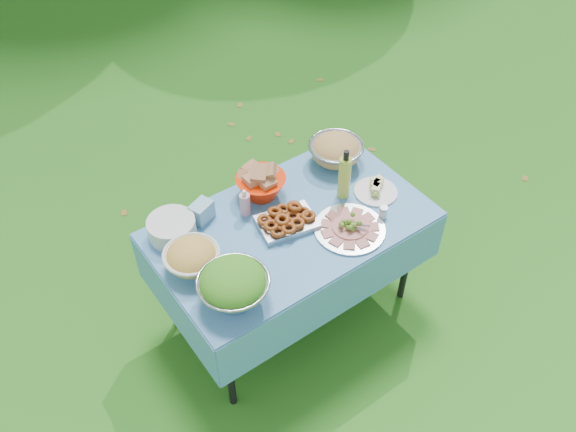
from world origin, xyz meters
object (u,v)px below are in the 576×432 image
at_px(salad_bowl, 233,285).
at_px(plate_stack, 172,228).
at_px(bread_bowl, 261,182).
at_px(pasta_bowl_steel, 336,150).
at_px(charcuterie_platter, 350,224).
at_px(oil_bottle, 345,174).
at_px(picnic_table, 291,269).

relative_size(salad_bowl, plate_stack, 1.36).
height_order(bread_bowl, pasta_bowl_steel, bread_bowl).
xyz_separation_m(plate_stack, charcuterie_platter, (0.77, -0.51, -0.01)).
height_order(charcuterie_platter, oil_bottle, oil_bottle).
bearing_deg(bread_bowl, oil_bottle, -36.63).
relative_size(picnic_table, salad_bowl, 4.28).
xyz_separation_m(salad_bowl, pasta_bowl_steel, (1.02, 0.51, -0.03)).
distance_m(picnic_table, pasta_bowl_steel, 0.74).
xyz_separation_m(plate_stack, bread_bowl, (0.55, -0.01, 0.04)).
relative_size(picnic_table, charcuterie_platter, 3.88).
height_order(salad_bowl, charcuterie_platter, salad_bowl).
relative_size(plate_stack, charcuterie_platter, 0.67).
height_order(picnic_table, bread_bowl, bread_bowl).
bearing_deg(salad_bowl, picnic_table, 25.98).
bearing_deg(picnic_table, plate_stack, 151.77).
height_order(salad_bowl, pasta_bowl_steel, salad_bowl).
relative_size(picnic_table, pasta_bowl_steel, 4.60).
height_order(picnic_table, charcuterie_platter, charcuterie_platter).
xyz_separation_m(picnic_table, bread_bowl, (-0.00, 0.28, 0.47)).
bearing_deg(pasta_bowl_steel, charcuterie_platter, -121.07).
bearing_deg(pasta_bowl_steel, picnic_table, -152.84).
bearing_deg(picnic_table, bread_bowl, 90.70).
distance_m(bread_bowl, charcuterie_platter, 0.55).
bearing_deg(salad_bowl, bread_bowl, 46.20).
distance_m(picnic_table, plate_stack, 0.76).
height_order(bread_bowl, oil_bottle, oil_bottle).
bearing_deg(charcuterie_platter, salad_bowl, -177.46).
bearing_deg(pasta_bowl_steel, plate_stack, 178.19).
bearing_deg(oil_bottle, pasta_bowl_steel, 59.51).
bearing_deg(plate_stack, oil_bottle, -17.38).
bearing_deg(picnic_table, oil_bottle, 1.56).
bearing_deg(bread_bowl, picnic_table, -89.30).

